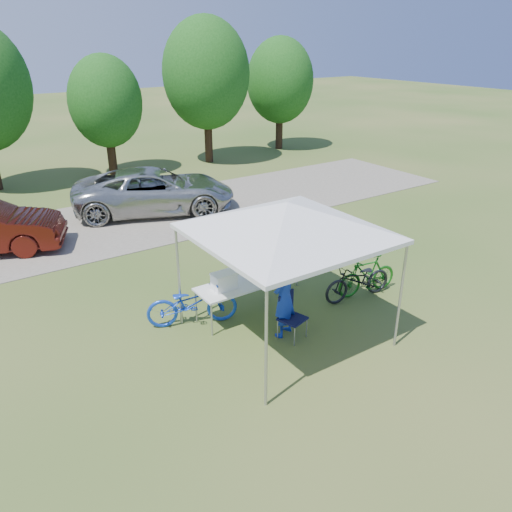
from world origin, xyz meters
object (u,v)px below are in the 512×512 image
(folding_table, at_px, (240,286))
(bike_green, at_px, (367,275))
(cyclist, at_px, (284,298))
(bike_blue, at_px, (192,303))
(minivan, at_px, (155,191))
(cooler, at_px, (224,281))
(bike_dark, at_px, (358,280))
(folding_chair, at_px, (289,312))

(folding_table, relative_size, bike_green, 1.19)
(cyclist, bearing_deg, bike_green, 164.63)
(bike_blue, relative_size, minivan, 0.35)
(folding_table, distance_m, cooler, 0.44)
(minivan, bearing_deg, cyclist, -164.89)
(cyclist, height_order, bike_green, cyclist)
(cooler, relative_size, bike_green, 0.31)
(cooler, bearing_deg, minivan, 77.10)
(cyclist, distance_m, bike_blue, 1.91)
(cooler, xyz_separation_m, bike_blue, (-0.59, 0.29, -0.45))
(cooler, relative_size, bike_dark, 0.28)
(folding_table, xyz_separation_m, folding_chair, (0.39, -1.15, -0.19))
(cooler, distance_m, minivan, 7.50)
(cooler, distance_m, bike_green, 3.42)
(bike_blue, relative_size, bike_dark, 1.07)
(folding_chair, distance_m, cyclist, 0.31)
(folding_table, bearing_deg, bike_blue, 163.09)
(cyclist, relative_size, bike_blue, 0.89)
(cooler, bearing_deg, bike_green, -12.75)
(folding_table, xyz_separation_m, minivan, (1.29, 7.30, 0.03))
(folding_table, relative_size, cyclist, 1.13)
(folding_chair, bearing_deg, bike_green, -7.27)
(folding_chair, distance_m, bike_dark, 2.22)
(folding_chair, relative_size, bike_dark, 0.52)
(cyclist, bearing_deg, bike_dark, 164.06)
(bike_blue, bearing_deg, bike_green, -83.72)
(cooler, distance_m, bike_dark, 3.11)
(folding_chair, bearing_deg, bike_dark, -7.50)
(folding_chair, height_order, bike_dark, bike_dark)
(folding_table, height_order, bike_blue, bike_blue)
(bike_blue, distance_m, bike_green, 4.03)
(cyclist, xyz_separation_m, bike_blue, (-1.30, 1.36, -0.33))
(bike_blue, relative_size, bike_green, 1.19)
(bike_blue, height_order, bike_dark, bike_blue)
(folding_table, height_order, minivan, minivan)
(folding_table, distance_m, minivan, 7.42)
(folding_table, distance_m, bike_blue, 1.04)
(folding_chair, distance_m, cooler, 1.45)
(bike_blue, bearing_deg, minivan, 3.38)
(bike_blue, distance_m, minivan, 7.37)
(folding_table, xyz_separation_m, cyclist, (0.33, -1.06, 0.10))
(minivan, bearing_deg, bike_blue, -176.22)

